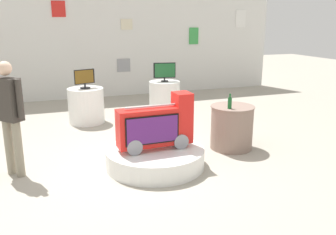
{
  "coord_description": "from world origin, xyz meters",
  "views": [
    {
      "loc": [
        -1.29,
        -5.16,
        2.21
      ],
      "look_at": [
        0.6,
        0.02,
        0.71
      ],
      "focal_mm": 38.45,
      "sensor_mm": 36.0,
      "label": 1
    }
  ],
  "objects_px": {
    "side_table_round": "(232,127)",
    "display_pedestal_left_rear": "(86,106)",
    "main_display_pedestal": "(155,157)",
    "tv_on_center_rear": "(165,71)",
    "bottle_on_side_table": "(230,103)",
    "display_pedestal_center_rear": "(165,97)",
    "shopper_browsing_rear": "(9,111)",
    "tv_on_left_rear": "(84,78)",
    "novelty_firetruck_tv": "(156,127)"
  },
  "relations": [
    {
      "from": "shopper_browsing_rear",
      "to": "side_table_round",
      "type": "bearing_deg",
      "value": -1.06
    },
    {
      "from": "display_pedestal_center_rear",
      "to": "bottle_on_side_table",
      "type": "bearing_deg",
      "value": -87.73
    },
    {
      "from": "display_pedestal_left_rear",
      "to": "tv_on_left_rear",
      "type": "xyz_separation_m",
      "value": [
        -0.0,
        -0.0,
        0.61
      ]
    },
    {
      "from": "tv_on_center_rear",
      "to": "side_table_round",
      "type": "relative_size",
      "value": 0.69
    },
    {
      "from": "main_display_pedestal",
      "to": "side_table_round",
      "type": "xyz_separation_m",
      "value": [
        1.53,
        0.33,
        0.25
      ]
    },
    {
      "from": "main_display_pedestal",
      "to": "tv_on_center_rear",
      "type": "relative_size",
      "value": 2.89
    },
    {
      "from": "novelty_firetruck_tv",
      "to": "display_pedestal_left_rear",
      "type": "bearing_deg",
      "value": 103.25
    },
    {
      "from": "tv_on_center_rear",
      "to": "side_table_round",
      "type": "xyz_separation_m",
      "value": [
        0.26,
        -2.8,
        -0.63
      ]
    },
    {
      "from": "tv_on_left_rear",
      "to": "bottle_on_side_table",
      "type": "bearing_deg",
      "value": -52.76
    },
    {
      "from": "display_pedestal_left_rear",
      "to": "side_table_round",
      "type": "height_order",
      "value": "display_pedestal_left_rear"
    },
    {
      "from": "display_pedestal_center_rear",
      "to": "shopper_browsing_rear",
      "type": "distance_m",
      "value": 4.32
    },
    {
      "from": "novelty_firetruck_tv",
      "to": "display_pedestal_left_rear",
      "type": "relative_size",
      "value": 1.49
    },
    {
      "from": "bottle_on_side_table",
      "to": "side_table_round",
      "type": "bearing_deg",
      "value": 45.11
    },
    {
      "from": "tv_on_center_rear",
      "to": "display_pedestal_left_rear",
      "type": "bearing_deg",
      "value": -172.49
    },
    {
      "from": "side_table_round",
      "to": "novelty_firetruck_tv",
      "type": "bearing_deg",
      "value": -167.39
    },
    {
      "from": "side_table_round",
      "to": "display_pedestal_left_rear",
      "type": "bearing_deg",
      "value": 130.66
    },
    {
      "from": "display_pedestal_left_rear",
      "to": "display_pedestal_center_rear",
      "type": "bearing_deg",
      "value": 7.64
    },
    {
      "from": "tv_on_left_rear",
      "to": "shopper_browsing_rear",
      "type": "distance_m",
      "value": 2.83
    },
    {
      "from": "novelty_firetruck_tv",
      "to": "display_pedestal_center_rear",
      "type": "height_order",
      "value": "novelty_firetruck_tv"
    },
    {
      "from": "bottle_on_side_table",
      "to": "main_display_pedestal",
      "type": "bearing_deg",
      "value": -172.37
    },
    {
      "from": "main_display_pedestal",
      "to": "novelty_firetruck_tv",
      "type": "distance_m",
      "value": 0.49
    },
    {
      "from": "display_pedestal_center_rear",
      "to": "tv_on_center_rear",
      "type": "height_order",
      "value": "tv_on_center_rear"
    },
    {
      "from": "side_table_round",
      "to": "bottle_on_side_table",
      "type": "xyz_separation_m",
      "value": [
        -0.14,
        -0.15,
        0.48
      ]
    },
    {
      "from": "main_display_pedestal",
      "to": "display_pedestal_center_rear",
      "type": "xyz_separation_m",
      "value": [
        1.27,
        3.13,
        0.24
      ]
    },
    {
      "from": "display_pedestal_left_rear",
      "to": "novelty_firetruck_tv",
      "type": "bearing_deg",
      "value": -76.75
    },
    {
      "from": "display_pedestal_center_rear",
      "to": "shopper_browsing_rear",
      "type": "relative_size",
      "value": 0.46
    },
    {
      "from": "display_pedestal_left_rear",
      "to": "bottle_on_side_table",
      "type": "bearing_deg",
      "value": -52.82
    },
    {
      "from": "tv_on_left_rear",
      "to": "novelty_firetruck_tv",
      "type": "bearing_deg",
      "value": -76.71
    },
    {
      "from": "main_display_pedestal",
      "to": "tv_on_center_rear",
      "type": "distance_m",
      "value": 3.49
    },
    {
      "from": "display_pedestal_left_rear",
      "to": "main_display_pedestal",
      "type": "bearing_deg",
      "value": -77.14
    },
    {
      "from": "bottle_on_side_table",
      "to": "shopper_browsing_rear",
      "type": "height_order",
      "value": "shopper_browsing_rear"
    },
    {
      "from": "main_display_pedestal",
      "to": "side_table_round",
      "type": "bearing_deg",
      "value": 12.21
    },
    {
      "from": "novelty_firetruck_tv",
      "to": "shopper_browsing_rear",
      "type": "height_order",
      "value": "shopper_browsing_rear"
    },
    {
      "from": "tv_on_left_rear",
      "to": "bottle_on_side_table",
      "type": "distance_m",
      "value": 3.38
    },
    {
      "from": "novelty_firetruck_tv",
      "to": "shopper_browsing_rear",
      "type": "relative_size",
      "value": 0.69
    },
    {
      "from": "novelty_firetruck_tv",
      "to": "tv_on_center_rear",
      "type": "distance_m",
      "value": 3.4
    },
    {
      "from": "main_display_pedestal",
      "to": "display_pedestal_left_rear",
      "type": "height_order",
      "value": "display_pedestal_left_rear"
    },
    {
      "from": "display_pedestal_center_rear",
      "to": "bottle_on_side_table",
      "type": "distance_m",
      "value": 2.99
    },
    {
      "from": "tv_on_center_rear",
      "to": "shopper_browsing_rear",
      "type": "bearing_deg",
      "value": -140.29
    },
    {
      "from": "side_table_round",
      "to": "tv_on_center_rear",
      "type": "bearing_deg",
      "value": 95.32
    },
    {
      "from": "display_pedestal_center_rear",
      "to": "side_table_round",
      "type": "relative_size",
      "value": 1.01
    },
    {
      "from": "display_pedestal_center_rear",
      "to": "bottle_on_side_table",
      "type": "relative_size",
      "value": 3.01
    },
    {
      "from": "bottle_on_side_table",
      "to": "display_pedestal_center_rear",
      "type": "bearing_deg",
      "value": 92.27
    },
    {
      "from": "main_display_pedestal",
      "to": "side_table_round",
      "type": "height_order",
      "value": "side_table_round"
    },
    {
      "from": "side_table_round",
      "to": "main_display_pedestal",
      "type": "bearing_deg",
      "value": -167.79
    },
    {
      "from": "side_table_round",
      "to": "shopper_browsing_rear",
      "type": "relative_size",
      "value": 0.46
    },
    {
      "from": "display_pedestal_center_rear",
      "to": "bottle_on_side_table",
      "type": "height_order",
      "value": "bottle_on_side_table"
    },
    {
      "from": "display_pedestal_left_rear",
      "to": "shopper_browsing_rear",
      "type": "xyz_separation_m",
      "value": [
        -1.37,
        -2.48,
        0.59
      ]
    },
    {
      "from": "novelty_firetruck_tv",
      "to": "tv_on_left_rear",
      "type": "bearing_deg",
      "value": 103.29
    },
    {
      "from": "novelty_firetruck_tv",
      "to": "side_table_round",
      "type": "xyz_separation_m",
      "value": [
        1.51,
        0.34,
        -0.24
      ]
    }
  ]
}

